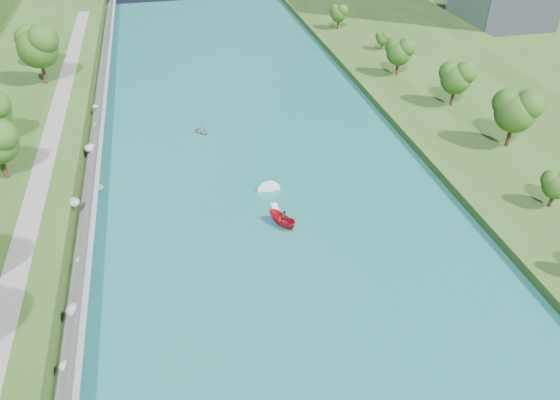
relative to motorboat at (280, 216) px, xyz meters
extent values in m
plane|color=#2D5119|center=(-0.56, -15.43, -0.90)|extent=(260.00, 260.00, 0.00)
cube|color=#1B695F|center=(-0.56, 4.57, -0.85)|extent=(55.00, 240.00, 0.10)
cube|color=slate|center=(-26.41, 4.57, 0.90)|extent=(3.54, 236.00, 4.05)
ellipsoid|color=gray|center=(-26.59, -21.23, 0.72)|extent=(1.59, 1.49, 1.27)
ellipsoid|color=gray|center=(-26.33, -13.98, 1.29)|extent=(1.86, 1.73, 1.40)
ellipsoid|color=gray|center=(-26.30, -4.97, 0.92)|extent=(1.40, 1.57, 0.91)
ellipsoid|color=gray|center=(-27.66, 5.74, 2.65)|extent=(1.46, 1.75, 1.14)
ellipsoid|color=gray|center=(-25.38, 13.75, -0.37)|extent=(1.46, 1.42, 0.81)
ellipsoid|color=gray|center=(-27.00, 24.17, 1.22)|extent=(1.75, 2.18, 0.99)
ellipsoid|color=gray|center=(-26.18, 33.12, 0.80)|extent=(1.77, 2.03, 1.41)
ellipsoid|color=gray|center=(-26.95, 40.55, 1.37)|extent=(0.98, 1.23, 0.72)
cube|color=gray|center=(-33.06, 4.57, 2.65)|extent=(3.00, 200.00, 0.10)
ellipsoid|color=#174913|center=(-36.74, 51.54, 9.55)|extent=(8.35, 8.35, 13.91)
ellipsoid|color=#174913|center=(-37.99, 62.60, 6.79)|extent=(5.03, 5.03, 8.38)
ellipsoid|color=#174913|center=(37.63, -7.00, 3.95)|extent=(4.02, 4.02, 6.70)
ellipsoid|color=#174913|center=(41.69, 10.50, 6.55)|extent=(7.14, 7.14, 11.90)
ellipsoid|color=#174913|center=(40.35, 27.79, 5.72)|extent=(6.15, 6.15, 10.24)
ellipsoid|color=#174913|center=(36.16, 44.85, 5.40)|extent=(5.76, 5.76, 9.61)
ellipsoid|color=#174913|center=(39.07, 61.22, 3.19)|extent=(3.11, 3.11, 5.18)
ellipsoid|color=#174913|center=(33.93, 79.77, 4.38)|extent=(4.54, 4.54, 7.57)
imported|color=#AE0D1E|center=(-0.01, -1.13, 0.11)|extent=(3.99, 4.95, 1.82)
imported|color=#66605B|center=(-0.41, -1.53, 0.33)|extent=(0.66, 0.55, 1.56)
imported|color=#66605B|center=(0.49, -0.63, 0.34)|extent=(0.98, 0.96, 1.59)
cube|color=white|center=(-0.01, 1.87, -0.77)|extent=(0.90, 5.00, 0.06)
imported|color=gray|center=(-7.95, 29.53, -0.48)|extent=(3.45, 3.78, 0.64)
imported|color=#66605B|center=(-7.95, 29.53, 0.08)|extent=(0.66, 0.46, 1.27)
camera|label=1|loc=(-13.72, -60.59, 44.83)|focal=35.00mm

